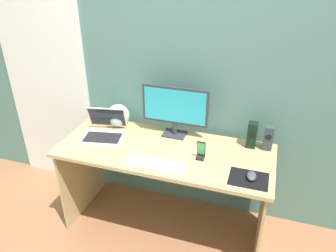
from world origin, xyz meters
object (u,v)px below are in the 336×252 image
Objects in this scene: laptop at (104,131)px; phone_in_dock at (201,153)px; speaker_right at (268,138)px; monitor at (175,109)px; keyboard_external at (156,164)px; speaker_near_monitor at (252,135)px; fishbowl at (118,115)px; mouse at (252,176)px.

laptop is 2.64× the size of phone_in_dock.
laptop is at bearing -171.07° from speaker_right.
speaker_right is 1.35× the size of phone_in_dock.
keyboard_external is at bearing -90.52° from monitor.
phone_in_dock is (0.27, -0.27, -0.18)m from monitor.
monitor reaches higher than phone_in_dock.
monitor is 1.24× the size of keyboard_external.
speaker_near_monitor is at bearing 9.85° from laptop.
monitor is 0.72m from speaker_right.
keyboard_external is (-0.71, -0.44, -0.09)m from speaker_right.
speaker_near_monitor is 0.54× the size of laptop.
keyboard_external is 0.32m from phone_in_dock.
monitor is at bearing 19.56° from laptop.
phone_in_dock is (0.77, -0.28, -0.04)m from fishbowl.
speaker_right reaches higher than mouse.
speaker_near_monitor is 1.04× the size of fishbowl.
phone_in_dock is (0.28, 0.16, 0.04)m from keyboard_external.
phone_in_dock is (-0.32, -0.27, -0.05)m from speaker_near_monitor.
monitor is 0.58m from laptop.
mouse reaches higher than keyboard_external.
monitor is 1.42× the size of laptop.
phone_in_dock is at bearing 30.73° from keyboard_external.
mouse is 0.39m from phone_in_dock.
fishbowl is 0.45× the size of keyboard_external.
speaker_right is at bearing 31.62° from keyboard_external.
keyboard_external is at bearing -42.12° from fishbowl.
speaker_right is 0.12m from speaker_near_monitor.
monitor reaches higher than fishbowl.
speaker_near_monitor is at bearing 0.78° from monitor.
phone_in_dock is at bearing -5.78° from laptop.
fishbowl reaches higher than keyboard_external.
laptop is (-0.52, -0.19, -0.18)m from monitor.
fishbowl is at bearing 179.77° from speaker_right.
monitor is 5.21× the size of mouse.
speaker_near_monitor reaches higher than keyboard_external.
laptop is 0.80m from phone_in_dock.
monitor is 0.61m from speaker_near_monitor.
mouse is (-0.07, -0.40, -0.07)m from speaker_right.
laptop reaches higher than speaker_right.
fishbowl is at bearing 137.97° from keyboard_external.
speaker_right is at bearing -0.23° from fishbowl.
speaker_right is 0.84m from keyboard_external.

